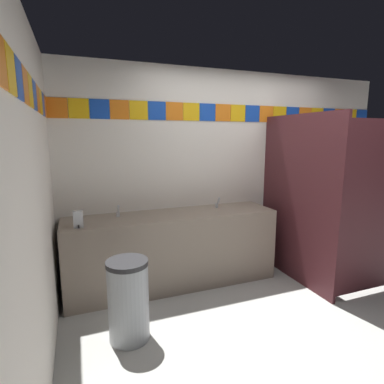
% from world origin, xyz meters
% --- Properties ---
extents(ground_plane, '(9.67, 9.67, 0.00)m').
position_xyz_m(ground_plane, '(0.00, 0.00, 0.00)').
color(ground_plane, '#9E9E99').
extents(wall_back, '(4.40, 0.09, 2.51)m').
position_xyz_m(wall_back, '(0.00, 1.48, 1.26)').
color(wall_back, silver).
rests_on(wall_back, ground_plane).
extents(wall_side, '(0.09, 2.88, 2.51)m').
position_xyz_m(wall_side, '(-2.24, -0.00, 1.26)').
color(wall_side, silver).
rests_on(wall_side, ground_plane).
extents(vanity_counter, '(2.38, 0.58, 0.84)m').
position_xyz_m(vanity_counter, '(-0.96, 1.15, 0.43)').
color(vanity_counter, gray).
rests_on(vanity_counter, ground_plane).
extents(faucet_left, '(0.04, 0.10, 0.14)m').
position_xyz_m(faucet_left, '(-1.55, 1.24, 0.89)').
color(faucet_left, silver).
rests_on(faucet_left, vanity_counter).
extents(faucet_right, '(0.04, 0.10, 0.14)m').
position_xyz_m(faucet_right, '(-0.36, 1.24, 0.89)').
color(faucet_right, silver).
rests_on(faucet_right, vanity_counter).
extents(soap_dispenser, '(0.09, 0.09, 0.16)m').
position_xyz_m(soap_dispenser, '(-1.96, 0.98, 0.92)').
color(soap_dispenser, '#B7BABF').
rests_on(soap_dispenser, vanity_counter).
extents(stall_divider, '(0.92, 1.31, 1.96)m').
position_xyz_m(stall_divider, '(0.62, 0.54, 0.98)').
color(stall_divider, '#471E23').
rests_on(stall_divider, ground_plane).
extents(toilet, '(0.39, 0.49, 0.74)m').
position_xyz_m(toilet, '(1.02, 1.01, 0.30)').
color(toilet, white).
rests_on(toilet, ground_plane).
extents(trash_bin, '(0.35, 0.35, 0.70)m').
position_xyz_m(trash_bin, '(-1.61, 0.33, 0.35)').
color(trash_bin, '#999EA3').
rests_on(trash_bin, ground_plane).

